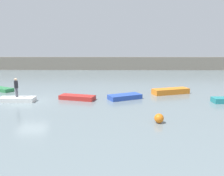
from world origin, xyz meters
The scene contains 9 objects.
ground_plane centered at (0.00, 0.00, 0.00)m, with size 120.00×120.00×0.00m, color slate.
embankment_wall centered at (0.00, 27.36, 1.31)m, with size 80.00×1.20×2.61m, color gray.
rowboat_green centered at (-4.86, 4.73, 0.18)m, with size 2.73×1.07×0.35m, color #2D7F47.
rowboat_white centered at (-1.17, -0.01, 0.20)m, with size 3.00×1.09×0.40m, color white.
rowboat_red centered at (3.87, 0.85, 0.19)m, with size 3.16×1.12×0.38m, color red.
rowboat_blue centered at (8.14, 1.11, 0.21)m, with size 2.96×1.27×0.41m, color #2B4CAD.
rowboat_orange centered at (12.83, 3.42, 0.27)m, with size 3.73×1.16×0.54m, color orange.
person_dark_shirt centered at (-1.17, -0.01, 1.31)m, with size 0.32×0.32×1.65m.
mooring_buoy centered at (9.97, -5.38, 0.30)m, with size 0.59×0.59×0.59m, color orange.
Camera 1 is at (7.21, -18.79, 4.66)m, focal length 36.17 mm.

